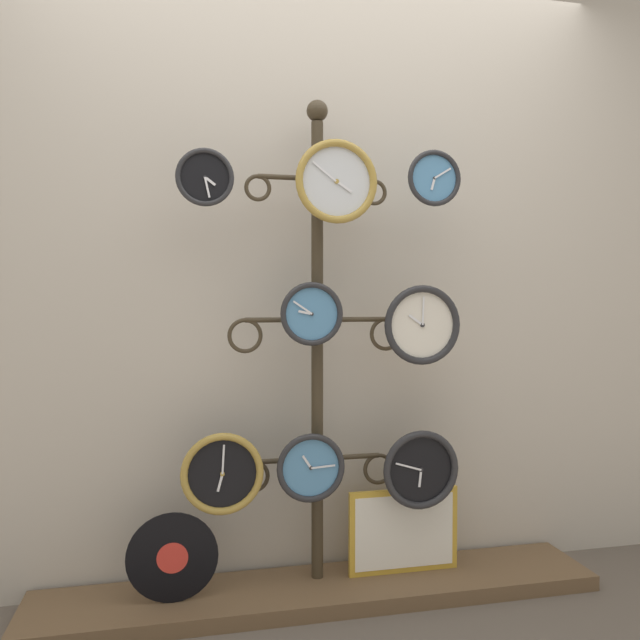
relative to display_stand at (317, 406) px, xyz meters
The scene contains 13 objects.
shop_wall 0.68m from the display_stand, 90.00° to the left, with size 4.40×0.04×2.80m.
low_shelf 0.72m from the display_stand, 90.00° to the right, with size 2.20×0.36×0.06m.
display_stand is the anchor object (origin of this frame).
clock_top_left 0.97m from the display_stand, 166.48° to the right, with size 0.21×0.04×0.21m.
clock_top_center 0.87m from the display_stand, 68.09° to the right, with size 0.31×0.04×0.31m.
clock_top_right 1.00m from the display_stand, 11.41° to the right, with size 0.22×0.04×0.22m.
clock_middle_center 0.38m from the display_stand, 114.65° to the right, with size 0.24×0.04×0.24m.
clock_middle_right 0.52m from the display_stand, 11.42° to the right, with size 0.31×0.04×0.31m.
clock_bottom_left 0.45m from the display_stand, 165.99° to the right, with size 0.30×0.04×0.30m.
clock_bottom_center 0.24m from the display_stand, 115.64° to the right, with size 0.26×0.04×0.26m.
clock_bottom_right 0.47m from the display_stand, 16.75° to the right, with size 0.31×0.04×0.31m.
vinyl_record 0.77m from the display_stand, behind, with size 0.33×0.01×0.33m.
picture_frame 0.62m from the display_stand, ahead, with size 0.46×0.02×0.34m.
Camera 1 is at (-0.52, -1.98, 1.16)m, focal length 35.00 mm.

